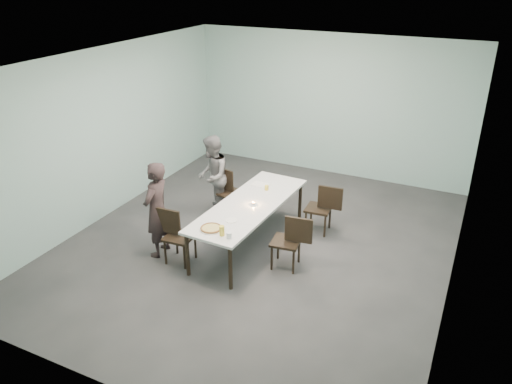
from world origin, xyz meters
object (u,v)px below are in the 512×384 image
at_px(amber_tumbler, 267,188).
at_px(diner_near, 157,210).
at_px(pizza, 211,228).
at_px(beer_glass, 222,231).
at_px(water_tumbler, 229,235).
at_px(side_plate, 231,220).
at_px(tealight, 253,204).
at_px(chair_near_left, 175,232).
at_px(chair_far_right, 323,206).
at_px(diner_far, 212,176).
at_px(chair_far_left, 229,189).
at_px(table, 249,207).
at_px(chair_near_right, 291,239).

bearing_deg(amber_tumbler, diner_near, -129.39).
bearing_deg(pizza, beer_glass, -19.74).
bearing_deg(diner_near, water_tumbler, 75.95).
distance_m(side_plate, beer_glass, 0.46).
bearing_deg(tealight, pizza, -101.58).
distance_m(chair_near_left, beer_glass, 0.99).
bearing_deg(side_plate, pizza, -110.62).
bearing_deg(pizza, chair_far_right, 60.74).
distance_m(diner_far, pizza, 1.99).
relative_size(chair_near_left, water_tumbler, 9.67).
relative_size(chair_far_left, chair_far_right, 1.00).
height_order(chair_near_left, chair_far_left, same).
bearing_deg(table, amber_tumbler, 86.90).
bearing_deg(chair_near_left, chair_near_right, 16.20).
distance_m(diner_near, pizza, 1.06).
bearing_deg(tealight, chair_far_left, 137.36).
bearing_deg(tealight, side_plate, -95.94).
relative_size(chair_far_right, beer_glass, 5.80).
bearing_deg(side_plate, chair_far_left, 120.01).
bearing_deg(beer_glass, table, 95.42).
relative_size(diner_near, beer_glass, 10.42).
bearing_deg(tealight, diner_near, -145.49).
height_order(chair_near_right, amber_tumbler, chair_near_right).
bearing_deg(beer_glass, chair_far_right, 67.01).
xyz_separation_m(chair_near_left, amber_tumbler, (0.86, 1.53, 0.29)).
bearing_deg(table, water_tumbler, -78.29).
bearing_deg(diner_near, chair_near_right, 99.86).
distance_m(chair_far_left, amber_tumbler, 0.94).
distance_m(chair_near_right, diner_far, 2.26).
xyz_separation_m(chair_near_right, side_plate, (-0.86, -0.29, 0.25)).
bearing_deg(pizza, diner_far, 119.59).
height_order(table, amber_tumbler, amber_tumbler).
relative_size(chair_far_right, amber_tumbler, 10.88).
relative_size(diner_near, pizza, 4.60).
bearing_deg(diner_near, table, 121.79).
height_order(beer_glass, water_tumbler, beer_glass).
relative_size(chair_far_left, pizza, 2.56).
height_order(diner_near, pizza, diner_near).
height_order(chair_near_left, beer_glass, beer_glass).
xyz_separation_m(chair_far_left, chair_near_right, (1.70, -1.17, 0.00)).
distance_m(diner_near, beer_glass, 1.30).
bearing_deg(chair_far_left, water_tumbler, -47.73).
xyz_separation_m(chair_far_left, amber_tumbler, (0.86, -0.23, 0.29)).
relative_size(table, tealight, 47.14).
xyz_separation_m(chair_near_right, amber_tumbler, (-0.84, 0.94, 0.29)).
distance_m(side_plate, water_tumbler, 0.52).
distance_m(beer_glass, water_tumbler, 0.13).
height_order(chair_near_right, water_tumbler, chair_near_right).
relative_size(chair_near_right, water_tumbler, 9.67).
xyz_separation_m(chair_near_left, diner_near, (-0.35, 0.06, 0.28)).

